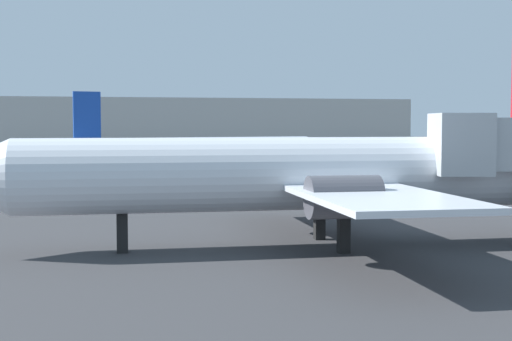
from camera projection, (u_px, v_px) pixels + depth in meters
airplane_at_gate at (311, 174)px, 33.61m from camera, size 33.05×22.96×10.27m
airplane_far_left at (198, 150)px, 71.74m from camera, size 28.93×20.04×8.57m
terminal_building at (187, 126)px, 147.83m from camera, size 86.15×23.61×10.51m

